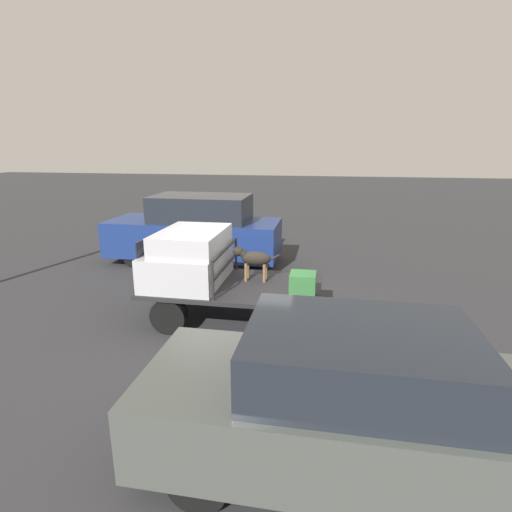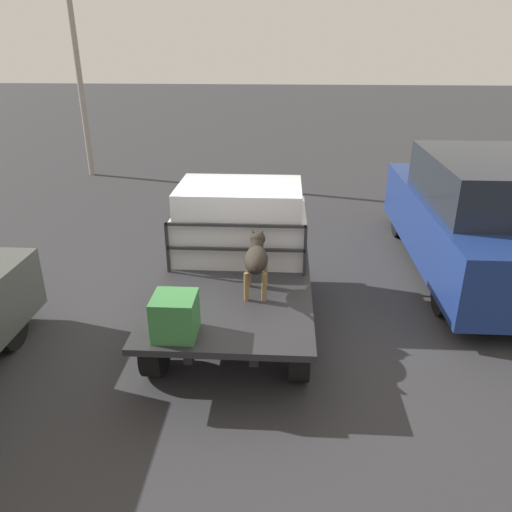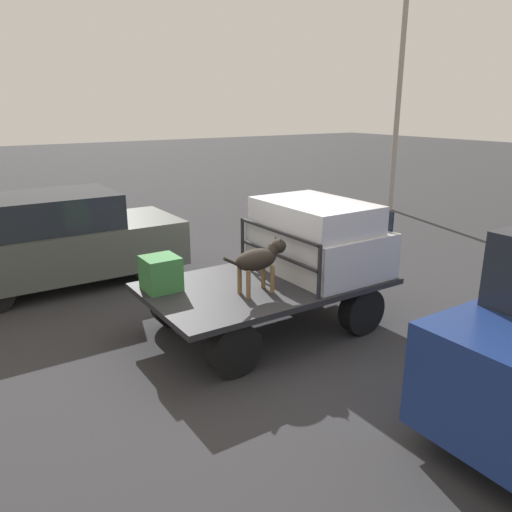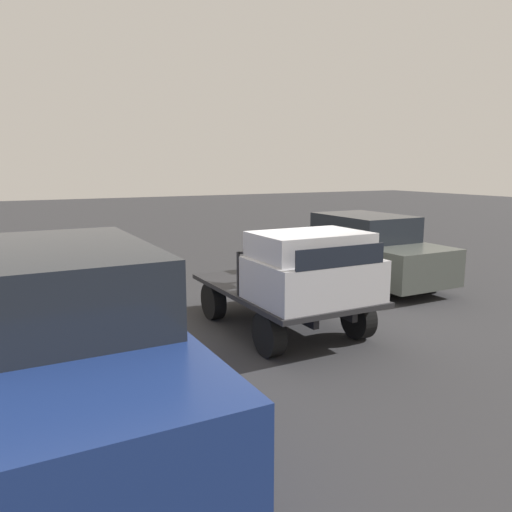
{
  "view_description": "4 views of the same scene",
  "coord_description": "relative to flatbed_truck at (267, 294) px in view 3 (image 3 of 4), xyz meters",
  "views": [
    {
      "loc": [
        -1.77,
        7.39,
        3.44
      ],
      "look_at": [
        -0.39,
        -0.31,
        1.27
      ],
      "focal_mm": 28.0,
      "sensor_mm": 36.0,
      "label": 1
    },
    {
      "loc": [
        -6.0,
        -0.64,
        3.73
      ],
      "look_at": [
        -0.39,
        -0.31,
        1.27
      ],
      "focal_mm": 35.0,
      "sensor_mm": 36.0,
      "label": 2
    },
    {
      "loc": [
        -3.84,
        -5.55,
        3.17
      ],
      "look_at": [
        -0.39,
        -0.31,
        1.27
      ],
      "focal_mm": 35.0,
      "sensor_mm": 36.0,
      "label": 3
    },
    {
      "loc": [
        7.35,
        -4.4,
        2.83
      ],
      "look_at": [
        -0.39,
        -0.31,
        1.27
      ],
      "focal_mm": 35.0,
      "sensor_mm": 36.0,
      "label": 4
    }
  ],
  "objects": [
    {
      "name": "dog",
      "position": [
        -0.32,
        -0.31,
        0.67
      ],
      "size": [
        1.0,
        0.29,
        0.73
      ],
      "rotation": [
        0.0,
        0.0,
        -0.1
      ],
      "color": "brown",
      "rests_on": "flatbed_truck"
    },
    {
      "name": "cargo_crate",
      "position": [
        -1.4,
        0.51,
        0.43
      ],
      "size": [
        0.47,
        0.47,
        0.47
      ],
      "color": "#337038",
      "rests_on": "flatbed_truck"
    },
    {
      "name": "truck_headboard",
      "position": [
        0.18,
        0.0,
        0.69
      ],
      "size": [
        0.04,
        1.91,
        0.73
      ],
      "color": "#232326",
      "rests_on": "flatbed_truck"
    },
    {
      "name": "truck_cab",
      "position": [
        0.93,
        0.0,
        0.71
      ],
      "size": [
        1.43,
        1.91,
        1.07
      ],
      "color": "#B7B7BC",
      "rests_on": "flatbed_truck"
    },
    {
      "name": "parked_sedan",
      "position": [
        -2.01,
        3.64,
        0.29
      ],
      "size": [
        4.17,
        1.81,
        1.68
      ],
      "rotation": [
        0.0,
        0.0,
        0.01
      ],
      "color": "black",
      "rests_on": "ground"
    },
    {
      "name": "ground_plane",
      "position": [
        0.0,
        0.0,
        -0.55
      ],
      "size": [
        80.0,
        80.0,
        0.0
      ],
      "primitive_type": "plane",
      "color": "#2D2D30"
    },
    {
      "name": "flatbed_truck",
      "position": [
        0.0,
        0.0,
        0.0
      ],
      "size": [
        3.46,
        2.03,
        0.75
      ],
      "color": "black",
      "rests_on": "ground"
    },
    {
      "name": "light_pole_near",
      "position": [
        8.25,
        5.09,
        4.06
      ],
      "size": [
        0.39,
        0.39,
        7.68
      ],
      "color": "gray",
      "rests_on": "ground"
    }
  ]
}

